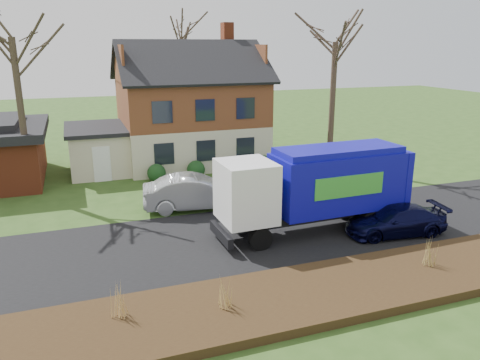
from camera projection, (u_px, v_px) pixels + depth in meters
name	position (u px, v px, depth m)	size (l,w,h in m)	color
ground	(227.00, 240.00, 19.38)	(120.00, 120.00, 0.00)	#2B4A18
road	(227.00, 240.00, 19.37)	(80.00, 7.00, 0.02)	black
mulch_verge	(280.00, 300.00, 14.54)	(80.00, 3.50, 0.30)	black
main_house	(183.00, 103.00, 31.31)	(12.95, 8.95, 9.26)	beige
garbage_truck	(319.00, 184.00, 19.84)	(8.57, 2.52, 3.65)	black
silver_sedan	(196.00, 192.00, 22.90)	(1.79, 5.13, 1.69)	#ADB1B5
navy_wagon	(396.00, 220.00, 19.83)	(1.75, 4.29, 1.25)	black
tree_front_west	(8.00, 11.00, 22.69)	(3.82, 3.82, 11.35)	#413627
tree_front_east	(337.00, 20.00, 28.26)	(4.10, 4.10, 11.38)	#423227
tree_back	(181.00, 22.00, 37.10)	(3.60, 3.60, 11.41)	#3F3126
grass_clump_west	(121.00, 300.00, 13.32)	(0.37, 0.31, 0.99)	tan
grass_clump_mid	(225.00, 293.00, 13.75)	(0.33, 0.27, 0.93)	tan
grass_clump_east	(430.00, 253.00, 16.39)	(0.39, 0.32, 0.96)	#9D8345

